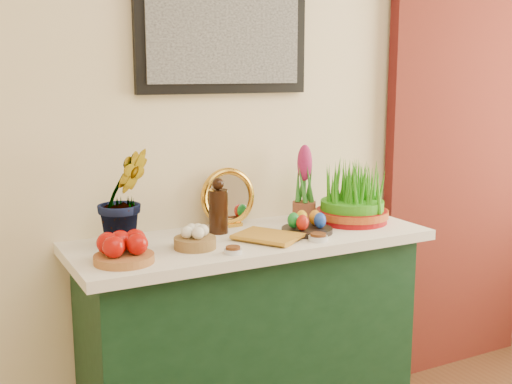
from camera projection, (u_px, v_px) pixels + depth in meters
sideboard at (250, 347)px, 2.58m from camera, size 1.30×0.45×0.85m
tablecloth at (250, 240)px, 2.50m from camera, size 1.40×0.55×0.04m
hyacinth_green at (124, 182)px, 2.30m from camera, size 0.26×0.23×0.48m
apple_bowl at (124, 250)px, 2.13m from camera, size 0.23×0.23×0.10m
garlic_basket at (195, 239)px, 2.31m from camera, size 0.20×0.20×0.09m
vinegar_cruet at (218, 209)px, 2.52m from camera, size 0.08×0.08×0.22m
mirror at (228, 198)px, 2.63m from camera, size 0.24×0.07×0.24m
book at (256, 241)px, 2.35m from camera, size 0.26×0.28×0.03m
spice_dish_left at (233, 250)px, 2.24m from camera, size 0.06×0.06×0.03m
spice_dish_right at (318, 237)px, 2.41m from camera, size 0.07×0.07×0.03m
egg_plate at (307, 225)px, 2.53m from camera, size 0.23×0.23×0.08m
hyacinth_pink at (304, 187)px, 2.72m from camera, size 0.10×0.10×0.33m
wheatgrass_sabzeh at (352, 197)px, 2.70m from camera, size 0.31×0.31×0.25m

